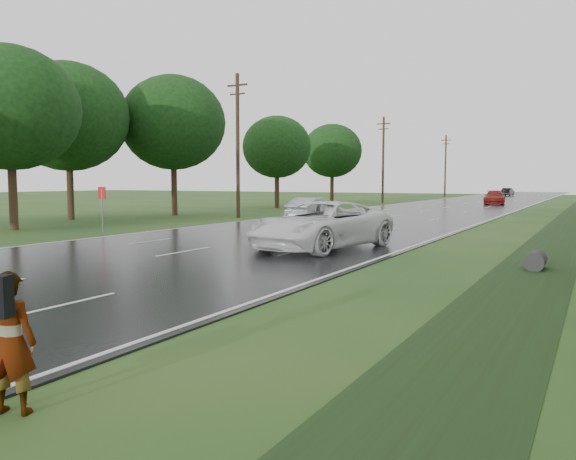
# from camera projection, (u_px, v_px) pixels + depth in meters

# --- Properties ---
(road) EXTENTS (14.00, 180.00, 0.04)m
(road) POSITION_uv_depth(u_px,v_px,m) (440.00, 208.00, 52.52)
(road) COLOR black
(road) RESTS_ON ground
(edge_stripe_east) EXTENTS (0.12, 180.00, 0.01)m
(edge_stripe_east) POSITION_uv_depth(u_px,v_px,m) (517.00, 210.00, 49.25)
(edge_stripe_east) COLOR silver
(edge_stripe_east) RESTS_ON road
(edge_stripe_west) EXTENTS (0.12, 180.00, 0.01)m
(edge_stripe_west) POSITION_uv_depth(u_px,v_px,m) (372.00, 207.00, 55.79)
(edge_stripe_west) COLOR silver
(edge_stripe_west) RESTS_ON road
(center_line) EXTENTS (0.12, 180.00, 0.01)m
(center_line) POSITION_uv_depth(u_px,v_px,m) (440.00, 208.00, 52.52)
(center_line) COLOR silver
(center_line) RESTS_ON road
(drainage_ditch) EXTENTS (2.20, 120.00, 0.56)m
(drainage_ditch) POSITION_uv_depth(u_px,v_px,m) (556.00, 241.00, 24.06)
(drainage_ditch) COLOR black
(drainage_ditch) RESTS_ON ground
(road_sign) EXTENTS (0.50, 0.06, 2.30)m
(road_sign) POSITION_uv_depth(u_px,v_px,m) (102.00, 200.00, 27.78)
(road_sign) COLOR slate
(road_sign) RESTS_ON ground
(utility_pole_mid) EXTENTS (1.60, 0.26, 10.00)m
(utility_pole_mid) POSITION_uv_depth(u_px,v_px,m) (238.00, 144.00, 39.12)
(utility_pole_mid) COLOR #392717
(utility_pole_mid) RESTS_ON ground
(utility_pole_far) EXTENTS (1.60, 0.26, 10.00)m
(utility_pole_far) POSITION_uv_depth(u_px,v_px,m) (383.00, 159.00, 65.23)
(utility_pole_far) COLOR #392717
(utility_pole_far) RESTS_ON ground
(utility_pole_distant) EXTENTS (1.60, 0.26, 10.00)m
(utility_pole_distant) POSITION_uv_depth(u_px,v_px,m) (445.00, 165.00, 91.34)
(utility_pole_distant) COLOR #392717
(utility_pole_distant) RESTS_ON ground
(tree_west_b) EXTENTS (7.20, 7.20, 9.62)m
(tree_west_b) POSITION_uv_depth(u_px,v_px,m) (9.00, 108.00, 29.16)
(tree_west_b) COLOR #392717
(tree_west_b) RESTS_ON ground
(tree_west_c) EXTENTS (7.80, 7.80, 10.43)m
(tree_west_c) POSITION_uv_depth(u_px,v_px,m) (173.00, 123.00, 41.78)
(tree_west_c) COLOR #392717
(tree_west_c) RESTS_ON ground
(tree_west_d) EXTENTS (6.60, 6.60, 8.80)m
(tree_west_d) POSITION_uv_depth(u_px,v_px,m) (277.00, 147.00, 53.67)
(tree_west_d) COLOR #392717
(tree_west_d) RESTS_ON ground
(tree_west_e) EXTENTS (8.00, 8.00, 10.44)m
(tree_west_e) POSITION_uv_depth(u_px,v_px,m) (68.00, 117.00, 37.15)
(tree_west_e) COLOR #392717
(tree_west_e) RESTS_ON ground
(tree_west_f) EXTENTS (7.00, 7.00, 9.29)m
(tree_west_f) POSITION_uv_depth(u_px,v_px,m) (332.00, 151.00, 66.12)
(tree_west_f) COLOR #392717
(tree_west_f) RESTS_ON ground
(pedestrian) EXTENTS (0.85, 0.66, 1.61)m
(pedestrian) POSITION_uv_depth(u_px,v_px,m) (8.00, 341.00, 6.18)
(pedestrian) COLOR #A5998C
(pedestrian) RESTS_ON ground
(white_pickup) EXTENTS (4.04, 6.86, 1.79)m
(white_pickup) POSITION_uv_depth(u_px,v_px,m) (322.00, 225.00, 21.10)
(white_pickup) COLOR silver
(white_pickup) RESTS_ON road
(silver_sedan) EXTENTS (1.73, 4.60, 1.50)m
(silver_sedan) POSITION_uv_depth(u_px,v_px,m) (311.00, 209.00, 35.70)
(silver_sedan) COLOR #929699
(silver_sedan) RESTS_ON road
(far_car_red) EXTENTS (2.72, 5.42, 1.51)m
(far_car_red) POSITION_uv_depth(u_px,v_px,m) (495.00, 197.00, 61.37)
(far_car_red) COLOR maroon
(far_car_red) RESTS_ON road
(far_car_dark) EXTENTS (1.74, 4.16, 1.34)m
(far_car_dark) POSITION_uv_depth(u_px,v_px,m) (508.00, 192.00, 97.41)
(far_car_dark) COLOR black
(far_car_dark) RESTS_ON road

